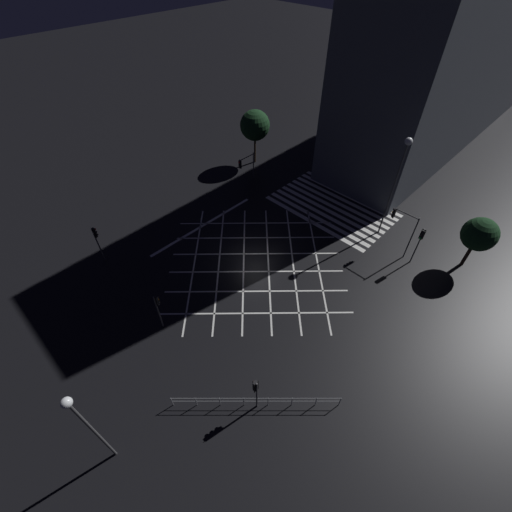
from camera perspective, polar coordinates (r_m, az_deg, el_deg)
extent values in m
plane|color=black|center=(30.57, 0.00, -1.08)|extent=(200.00, 200.00, 0.00)
cube|color=silver|center=(35.24, 9.23, 5.67)|extent=(12.39, 0.50, 0.01)
cube|color=silver|center=(35.84, 10.11, 6.30)|extent=(12.39, 0.50, 0.01)
cube|color=silver|center=(36.45, 10.96, 6.92)|extent=(12.39, 0.50, 0.01)
cube|color=silver|center=(37.07, 11.79, 7.51)|extent=(12.39, 0.50, 0.01)
cube|color=silver|center=(37.71, 12.60, 8.08)|extent=(12.39, 0.50, 0.01)
cube|color=silver|center=(38.35, 13.38, 8.63)|extent=(12.39, 0.50, 0.01)
cube|color=silver|center=(39.01, 14.13, 9.16)|extent=(12.39, 0.50, 0.01)
cube|color=silver|center=(39.67, 14.86, 9.67)|extent=(12.39, 0.50, 0.01)
cube|color=silver|center=(40.34, 15.57, 10.16)|extent=(12.39, 0.50, 0.01)
cube|color=silver|center=(34.61, -0.09, 5.50)|extent=(10.81, 10.81, 0.01)
cube|color=silver|center=(31.10, 10.20, -0.99)|extent=(10.81, 10.81, 0.01)
cube|color=silver|center=(32.94, -0.06, 3.07)|extent=(10.81, 10.81, 0.01)
cube|color=silver|center=(30.77, 6.17, -1.03)|extent=(10.81, 10.81, 0.01)
cube|color=silver|center=(31.34, -0.02, 0.37)|extent=(10.81, 10.81, 0.01)
cube|color=silver|center=(30.59, 2.06, -1.06)|extent=(10.81, 10.81, 0.01)
cube|color=silver|center=(29.81, 0.02, -2.60)|extent=(10.81, 10.81, 0.01)
cube|color=silver|center=(30.58, -2.06, -1.09)|extent=(10.81, 10.81, 0.01)
cube|color=silver|center=(28.37, 0.07, -5.89)|extent=(10.81, 10.81, 0.01)
cube|color=silver|center=(30.72, -6.18, -1.12)|extent=(10.81, 10.81, 0.01)
cube|color=silver|center=(27.04, 0.12, -9.52)|extent=(10.81, 10.81, 0.01)
cube|color=silver|center=(31.02, -10.23, -1.13)|extent=(10.81, 10.81, 0.01)
cube|color=silver|center=(34.76, -8.76, 5.08)|extent=(0.30, 12.39, 0.01)
cube|color=#4C515B|center=(52.20, 32.31, 30.72)|extent=(10.00, 39.93, 28.11)
cube|color=beige|center=(73.22, 29.67, 24.02)|extent=(0.06, 1.40, 1.80)
cube|color=beige|center=(69.88, 28.50, 23.59)|extent=(0.06, 1.40, 1.80)
cube|color=black|center=(66.57, 27.23, 23.11)|extent=(0.06, 1.40, 1.80)
cube|color=black|center=(63.30, 25.84, 22.57)|extent=(0.06, 1.40, 1.80)
cube|color=beige|center=(60.08, 24.31, 21.96)|extent=(0.06, 1.40, 1.80)
cube|color=black|center=(56.90, 22.62, 21.26)|extent=(0.06, 1.40, 1.80)
cube|color=beige|center=(53.77, 20.76, 20.46)|extent=(0.06, 1.40, 1.80)
cube|color=black|center=(50.72, 18.69, 19.54)|extent=(0.06, 1.40, 1.80)
cube|color=beige|center=(47.75, 16.38, 18.48)|extent=(0.06, 1.40, 1.80)
cube|color=black|center=(44.87, 13.81, 17.24)|extent=(0.06, 1.40, 1.80)
cube|color=beige|center=(42.11, 10.94, 15.80)|extent=(0.06, 1.40, 1.80)
cube|color=beige|center=(72.32, 30.78, 26.56)|extent=(0.06, 1.40, 1.80)
cube|color=black|center=(68.94, 29.62, 26.26)|extent=(0.06, 1.40, 1.80)
cube|color=black|center=(65.58, 28.36, 25.92)|extent=(0.06, 1.40, 1.80)
cube|color=beige|center=(62.26, 26.97, 25.53)|extent=(0.06, 1.40, 1.80)
cube|color=beige|center=(58.98, 25.43, 25.08)|extent=(0.06, 1.40, 1.80)
cube|color=black|center=(55.74, 23.72, 24.56)|extent=(0.06, 1.40, 1.80)
cube|color=beige|center=(52.54, 21.83, 23.96)|extent=(0.06, 1.40, 1.80)
cube|color=beige|center=(49.41, 19.71, 23.25)|extent=(0.06, 1.40, 1.80)
cube|color=black|center=(46.36, 17.34, 22.41)|extent=(0.06, 1.40, 1.80)
cube|color=beige|center=(43.39, 14.67, 21.41)|extent=(0.06, 1.40, 1.80)
cube|color=black|center=(40.52, 11.67, 20.22)|extent=(0.06, 1.40, 1.80)
cube|color=beige|center=(71.59, 31.97, 29.15)|extent=(0.06, 1.40, 1.80)
cube|color=black|center=(68.17, 30.83, 28.99)|extent=(0.06, 1.40, 1.80)
cube|color=beige|center=(64.78, 29.57, 28.80)|extent=(0.06, 1.40, 1.80)
cube|color=black|center=(61.41, 28.19, 28.57)|extent=(0.06, 1.40, 1.80)
cube|color=beige|center=(58.08, 26.65, 28.30)|extent=(0.06, 1.40, 1.80)
cube|color=black|center=(54.79, 24.93, 27.98)|extent=(0.06, 1.40, 1.80)
cube|color=beige|center=(51.54, 23.01, 27.59)|extent=(0.06, 1.40, 1.80)
cube|color=black|center=(48.34, 20.85, 27.12)|extent=(0.06, 1.40, 1.80)
cube|color=beige|center=(45.21, 18.41, 26.55)|extent=(0.06, 1.40, 1.80)
cube|color=beige|center=(42.16, 15.64, 25.84)|extent=(0.06, 1.40, 1.80)
cube|color=black|center=(39.21, 12.49, 24.95)|extent=(0.06, 1.40, 1.80)
cube|color=black|center=(71.03, 33.24, 31.78)|extent=(0.06, 1.40, 1.80)
cube|color=black|center=(67.59, 32.12, 31.76)|extent=(0.06, 1.40, 1.80)
cube|color=black|center=(64.16, 30.89, 31.73)|extent=(0.06, 1.40, 1.80)
cube|color=beige|center=(60.77, 29.51, 31.67)|extent=(0.06, 1.40, 1.80)
cube|color=black|center=(57.39, 27.98, 31.60)|extent=(0.06, 1.40, 1.80)
cube|color=black|center=(54.06, 26.26, 31.50)|extent=(0.06, 1.40, 1.80)
cube|color=black|center=(50.76, 24.32, 31.35)|extent=(0.06, 1.40, 1.80)
cube|color=black|center=(47.51, 22.12, 31.15)|extent=(0.06, 1.40, 1.80)
cube|color=black|center=(44.32, 19.62, 30.87)|extent=(0.06, 1.40, 1.80)
cube|color=beige|center=(41.21, 16.75, 30.49)|extent=(0.06, 1.40, 1.80)
cube|color=black|center=(38.18, 13.44, 29.97)|extent=(0.06, 1.40, 1.80)
cube|color=black|center=(40.55, 18.01, 35.32)|extent=(0.06, 1.40, 1.80)
cube|color=black|center=(37.48, 14.55, 35.22)|extent=(0.06, 1.40, 1.80)
cylinder|color=#424244|center=(32.40, -24.74, 1.63)|extent=(0.11, 0.11, 3.75)
cube|color=black|center=(31.58, -25.27, 3.57)|extent=(0.28, 0.16, 0.90)
sphere|color=red|center=(31.43, -25.26, 4.07)|extent=(0.18, 0.18, 0.18)
sphere|color=black|center=(31.61, -25.10, 3.67)|extent=(0.18, 0.18, 0.18)
sphere|color=black|center=(31.78, -24.94, 3.26)|extent=(0.18, 0.18, 0.18)
cube|color=black|center=(31.57, -25.41, 3.49)|extent=(0.36, 0.02, 0.98)
cylinder|color=#424244|center=(32.37, 25.25, 1.48)|extent=(0.11, 0.11, 3.83)
cube|color=black|center=(31.41, 25.93, 3.22)|extent=(0.28, 0.16, 0.90)
sphere|color=black|center=(31.14, 26.01, 3.54)|extent=(0.18, 0.18, 0.18)
sphere|color=black|center=(31.32, 25.84, 3.13)|extent=(0.18, 0.18, 0.18)
sphere|color=green|center=(31.50, 25.67, 2.72)|extent=(0.18, 0.18, 0.18)
cube|color=black|center=(31.48, 25.99, 3.30)|extent=(0.36, 0.02, 0.98)
cylinder|color=#424244|center=(40.51, -0.44, 14.80)|extent=(0.11, 0.11, 3.28)
cylinder|color=#424244|center=(39.14, -1.58, 16.13)|extent=(0.09, 2.09, 0.09)
cube|color=black|center=(38.73, -2.71, 15.00)|extent=(0.28, 0.16, 0.90)
sphere|color=red|center=(38.52, -2.85, 15.33)|extent=(0.18, 0.18, 0.18)
sphere|color=black|center=(38.67, -2.83, 14.94)|extent=(0.18, 0.18, 0.18)
sphere|color=black|center=(38.82, -2.81, 14.56)|extent=(0.18, 0.18, 0.18)
cube|color=black|center=(38.79, -2.61, 15.05)|extent=(0.36, 0.02, 0.98)
cylinder|color=#424244|center=(22.13, 0.14, -22.23)|extent=(0.11, 0.11, 3.22)
cube|color=black|center=(21.15, -0.13, -20.83)|extent=(0.16, 0.28, 0.90)
sphere|color=black|center=(20.91, -0.37, -20.30)|extent=(0.18, 0.18, 0.18)
sphere|color=black|center=(21.19, -0.36, -20.64)|extent=(0.18, 0.18, 0.18)
sphere|color=green|center=(21.46, -0.36, -20.97)|extent=(0.18, 0.18, 0.18)
cube|color=black|center=(21.13, 0.05, -20.98)|extent=(0.02, 0.36, 0.98)
cylinder|color=#424244|center=(25.89, -15.91, -9.01)|extent=(0.11, 0.11, 3.52)
cube|color=black|center=(24.95, -16.22, -7.12)|extent=(0.28, 0.16, 0.90)
sphere|color=black|center=(24.75, -16.15, -6.55)|extent=(0.18, 0.18, 0.18)
sphere|color=orange|center=(24.97, -16.01, -6.98)|extent=(0.18, 0.18, 0.18)
sphere|color=black|center=(25.20, -15.88, -7.41)|extent=(0.18, 0.18, 0.18)
cube|color=black|center=(24.93, -16.39, -7.23)|extent=(0.36, 0.02, 0.98)
cylinder|color=#424244|center=(32.42, 24.41, 2.68)|extent=(0.11, 0.11, 4.48)
cylinder|color=#424244|center=(31.40, 23.87, 6.43)|extent=(2.12, 0.09, 0.09)
cube|color=black|center=(31.90, 22.01, 6.70)|extent=(0.16, 0.28, 0.90)
sphere|color=black|center=(31.76, 21.98, 7.22)|extent=(0.18, 0.18, 0.18)
sphere|color=orange|center=(31.93, 21.84, 6.80)|extent=(0.18, 0.18, 0.18)
sphere|color=black|center=(32.10, 21.69, 6.38)|extent=(0.18, 0.18, 0.18)
cube|color=black|center=(31.88, 22.14, 6.63)|extent=(0.02, 0.36, 0.98)
cylinder|color=#424244|center=(33.03, 21.66, 9.82)|extent=(0.14, 0.14, 9.22)
sphere|color=white|center=(30.78, 24.09, 17.05)|extent=(0.62, 0.62, 0.62)
cylinder|color=#424244|center=(20.97, -25.18, -25.09)|extent=(0.14, 0.14, 7.15)
sphere|color=white|center=(17.79, -29.04, -20.60)|extent=(0.51, 0.51, 0.51)
cylinder|color=#38281C|center=(34.71, 31.75, 0.23)|extent=(0.29, 0.29, 2.50)
sphere|color=#143319|center=(33.38, 33.23, 3.05)|extent=(2.82, 2.82, 2.82)
cylinder|color=#38281C|center=(43.82, -0.17, 17.37)|extent=(0.24, 0.24, 3.39)
sphere|color=#143319|center=(42.51, -0.18, 20.95)|extent=(3.48, 3.48, 3.48)
cylinder|color=gray|center=(23.75, -13.81, -22.50)|extent=(0.05, 0.05, 1.05)
cylinder|color=gray|center=(23.46, -9.96, -22.79)|extent=(0.05, 0.05, 1.05)
cylinder|color=gray|center=(23.27, -6.02, -22.99)|extent=(0.05, 0.05, 1.05)
cylinder|color=gray|center=(23.18, -2.01, -23.09)|extent=(0.05, 0.05, 1.05)
cylinder|color=gray|center=(23.18, 2.01, -23.09)|extent=(0.05, 0.05, 1.05)
cylinder|color=gray|center=(23.27, 6.02, -22.99)|extent=(0.05, 0.05, 1.05)
cylinder|color=gray|center=(23.46, 9.96, -22.79)|extent=(0.05, 0.05, 1.05)
cylinder|color=gray|center=(23.75, 13.81, -22.50)|extent=(0.05, 0.05, 1.05)
cylinder|color=gray|center=(22.71, 0.00, -22.64)|extent=(7.51, 7.36, 0.04)
cylinder|color=gray|center=(23.12, 0.00, -23.05)|extent=(7.51, 7.36, 0.04)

